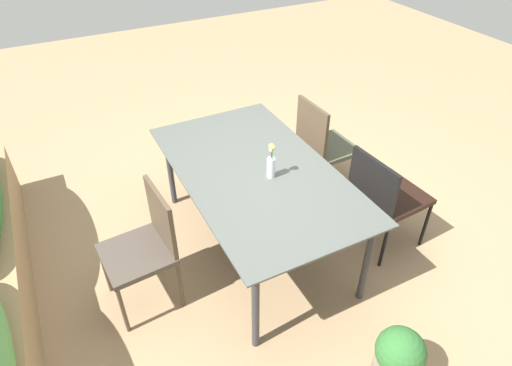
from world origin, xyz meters
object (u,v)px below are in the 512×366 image
(dining_table, at_px, (256,176))
(potted_plant, at_px, (397,361))
(flower_vase, at_px, (271,162))
(chair_near_left, at_px, (384,193))
(chair_far_side, at_px, (146,243))
(chair_near_right, at_px, (322,142))

(dining_table, xyz_separation_m, potted_plant, (-1.47, -0.18, -0.45))
(flower_vase, bearing_deg, chair_near_left, -110.48)
(chair_near_left, distance_m, chair_far_side, 1.83)
(chair_near_right, distance_m, flower_vase, 1.06)
(potted_plant, bearing_deg, chair_near_left, -34.71)
(chair_near_right, height_order, flower_vase, flower_vase)
(chair_near_left, xyz_separation_m, chair_far_side, (0.31, 1.81, 0.01))
(chair_far_side, bearing_deg, potted_plant, -145.61)
(chair_far_side, bearing_deg, dining_table, -86.68)
(chair_near_right, distance_m, chair_near_left, 0.86)
(potted_plant, bearing_deg, flower_vase, 5.15)
(chair_far_side, bearing_deg, flower_vase, -94.06)
(chair_near_left, height_order, chair_far_side, chair_far_side)
(chair_near_right, height_order, chair_far_side, chair_near_right)
(chair_near_left, height_order, potted_plant, chair_near_left)
(chair_near_right, relative_size, chair_near_left, 1.05)
(chair_near_left, bearing_deg, flower_vase, -114.15)
(potted_plant, bearing_deg, chair_near_right, -20.64)
(chair_far_side, bearing_deg, chair_near_left, -104.16)
(dining_table, xyz_separation_m, flower_vase, (-0.12, -0.06, 0.18))
(chair_near_left, relative_size, potted_plant, 1.77)
(chair_near_left, bearing_deg, chair_far_side, -103.31)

